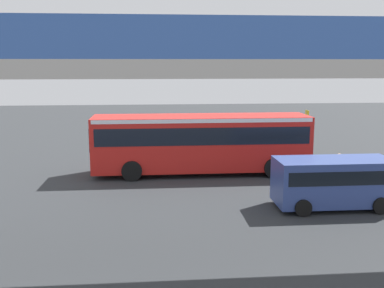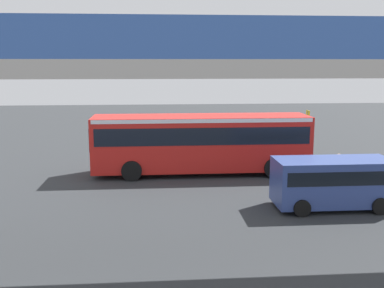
% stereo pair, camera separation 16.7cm
% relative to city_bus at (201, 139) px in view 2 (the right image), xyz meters
% --- Properties ---
extents(ground, '(80.00, 80.00, 0.00)m').
position_rel_city_bus_xyz_m(ground, '(0.07, -1.01, -1.88)').
color(ground, '#2D3033').
extents(city_bus, '(11.54, 2.85, 3.15)m').
position_rel_city_bus_xyz_m(city_bus, '(0.00, 0.00, 0.00)').
color(city_bus, red).
rests_on(city_bus, ground).
extents(parked_van, '(4.80, 2.17, 2.05)m').
position_rel_city_bus_xyz_m(parked_van, '(-4.83, 6.25, -0.70)').
color(parked_van, '#33478C').
rests_on(parked_van, ground).
extents(pedestrian, '(0.38, 0.38, 1.79)m').
position_rel_city_bus_xyz_m(pedestrian, '(-6.03, 3.91, -1.00)').
color(pedestrian, '#2D2D38').
rests_on(pedestrian, ground).
extents(traffic_sign, '(0.08, 0.60, 2.80)m').
position_rel_city_bus_xyz_m(traffic_sign, '(-7.71, -5.43, 0.01)').
color(traffic_sign, slate).
rests_on(traffic_sign, ground).
extents(lane_dash_leftmost, '(2.00, 0.20, 0.01)m').
position_rel_city_bus_xyz_m(lane_dash_leftmost, '(-3.93, -4.49, -1.88)').
color(lane_dash_leftmost, silver).
rests_on(lane_dash_leftmost, ground).
extents(lane_dash_left, '(2.00, 0.20, 0.01)m').
position_rel_city_bus_xyz_m(lane_dash_left, '(0.07, -4.49, -1.88)').
color(lane_dash_left, silver).
rests_on(lane_dash_left, ground).
extents(lane_dash_centre, '(2.00, 0.20, 0.01)m').
position_rel_city_bus_xyz_m(lane_dash_centre, '(4.07, -4.49, -1.88)').
color(lane_dash_centre, silver).
rests_on(lane_dash_centre, ground).
extents(pedestrian_overpass, '(27.22, 2.60, 7.12)m').
position_rel_city_bus_xyz_m(pedestrian_overpass, '(0.07, 10.68, 3.42)').
color(pedestrian_overpass, '#B2ADA5').
rests_on(pedestrian_overpass, ground).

